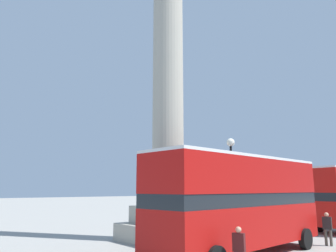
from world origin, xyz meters
The scene contains 7 objects.
ground_plane centered at (0.00, 0.00, 0.00)m, with size 200.00×200.00×0.00m, color #9E9B93.
monument_column centered at (0.00, 0.00, 9.64)m, with size 4.52×4.52×24.17m.
bus_a centered at (0.10, -5.21, 2.43)m, with size 10.42×3.54×4.40m.
equestrian_statue centered at (11.43, 5.14, 1.67)m, with size 3.85×3.29×5.93m.
street_lamp centered at (2.94, -2.33, 3.65)m, with size 0.49×0.49×5.91m.
pedestrian_near_lamp centered at (5.66, -6.41, 0.95)m, with size 0.29×0.48×1.70m.
pedestrian_by_plinth centered at (-2.79, -7.38, 0.90)m, with size 0.29×0.46×1.64m.
Camera 1 is at (-12.18, -15.10, 2.94)m, focal length 35.00 mm.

